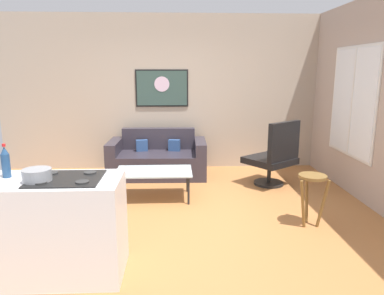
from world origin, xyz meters
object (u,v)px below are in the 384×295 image
object	(u,v)px
couch	(158,160)
wall_painting	(162,88)
armchair	(275,156)
mixing_bowl	(37,176)
soda_bottle_2	(6,162)
bar_stool	(312,186)
coffee_table	(154,173)

from	to	relation	value
couch	wall_painting	xyz separation A→B (m)	(0.07, 0.52, 1.21)
armchair	mixing_bowl	bearing A→B (deg)	-137.42
wall_painting	soda_bottle_2	bearing A→B (deg)	-109.25
bar_stool	mixing_bowl	distance (m)	2.96
soda_bottle_2	mixing_bowl	distance (m)	0.36
soda_bottle_2	coffee_table	bearing A→B (deg)	57.90
mixing_bowl	couch	bearing A→B (deg)	75.08
couch	soda_bottle_2	world-z (taller)	soda_bottle_2
mixing_bowl	bar_stool	bearing A→B (deg)	19.90
armchair	bar_stool	world-z (taller)	armchair
couch	mixing_bowl	world-z (taller)	mixing_bowl
soda_bottle_2	wall_painting	xyz separation A→B (m)	(1.24, 3.55, 0.46)
mixing_bowl	wall_painting	size ratio (longest dim) A/B	0.25
mixing_bowl	wall_painting	bearing A→B (deg)	76.05
coffee_table	mixing_bowl	distance (m)	2.25
couch	armchair	size ratio (longest dim) A/B	1.60
couch	bar_stool	distance (m)	2.90
couch	mixing_bowl	bearing A→B (deg)	-104.92
soda_bottle_2	armchair	bearing A→B (deg)	37.65
bar_stool	mixing_bowl	world-z (taller)	mixing_bowl
couch	armchair	distance (m)	2.00
coffee_table	mixing_bowl	bearing A→B (deg)	-112.82
couch	wall_painting	distance (m)	1.32
wall_painting	bar_stool	bearing A→B (deg)	-55.93
couch	mixing_bowl	size ratio (longest dim) A/B	7.05
couch	coffee_table	world-z (taller)	couch
bar_stool	soda_bottle_2	size ratio (longest dim) A/B	2.07
bar_stool	armchair	bearing A→B (deg)	91.11
bar_stool	wall_painting	size ratio (longest dim) A/B	0.65
armchair	bar_stool	xyz separation A→B (m)	(0.03, -1.50, -0.00)
coffee_table	bar_stool	bearing A→B (deg)	-28.13
couch	coffee_table	distance (m)	1.17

